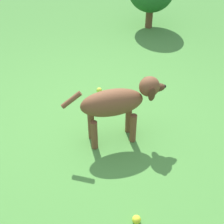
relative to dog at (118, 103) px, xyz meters
The scene contains 4 objects.
ground 0.56m from the dog, 50.14° to the left, with size 14.00×14.00×0.00m, color #478438.
dog is the anchor object (origin of this frame).
tennis_ball_0 0.93m from the dog, 17.69° to the left, with size 0.07×0.07×0.07m, color #C8E33A.
tennis_ball_1 1.01m from the dog, 169.04° to the right, with size 0.07×0.07×0.07m, color yellow.
Camera 1 is at (-2.36, -0.34, 1.99)m, focal length 46.57 mm.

